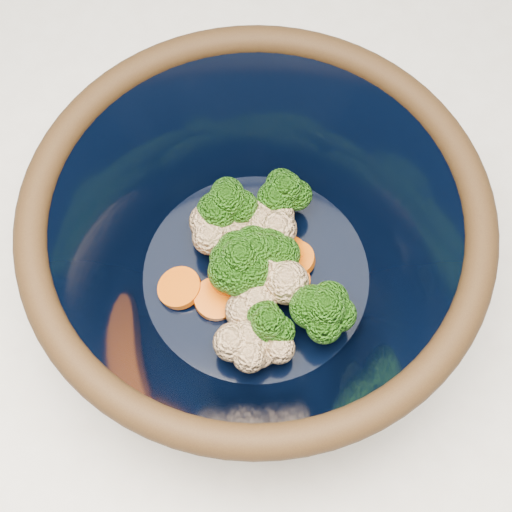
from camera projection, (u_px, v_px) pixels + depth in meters
ground at (214, 444)px, 1.39m from camera, size 3.00×3.00×0.00m
counter at (197, 385)px, 0.98m from camera, size 1.20×1.20×0.90m
mixing_bowl at (256, 248)px, 0.49m from camera, size 0.34×0.34×0.13m
vegetable_pile at (259, 262)px, 0.50m from camera, size 0.14×0.15×0.05m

